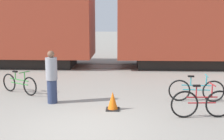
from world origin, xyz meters
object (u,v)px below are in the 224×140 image
at_px(bicycle_teal, 196,90).
at_px(person_in_grey, 52,77).
at_px(bicycle_maroon, 202,103).
at_px(traffic_cone, 113,101).
at_px(freight_train, 105,13).
at_px(bicycle_green, 19,84).

relative_size(bicycle_teal, person_in_grey, 1.06).
distance_m(bicycle_teal, person_in_grey, 4.67).
bearing_deg(person_in_grey, bicycle_maroon, -59.78).
bearing_deg(bicycle_teal, bicycle_maroon, -97.25).
bearing_deg(traffic_cone, bicycle_teal, 20.52).
bearing_deg(freight_train, bicycle_green, -114.96).
bearing_deg(bicycle_teal, bicycle_green, 172.94).
xyz_separation_m(bicycle_green, bicycle_teal, (6.08, -0.75, 0.02)).
bearing_deg(bicycle_teal, freight_train, 117.32).
bearing_deg(bicycle_teal, person_in_grey, -175.38).
distance_m(freight_train, traffic_cone, 8.01).
bearing_deg(bicycle_green, person_in_grey, -37.84).
distance_m(freight_train, bicycle_teal, 7.77).
relative_size(freight_train, bicycle_green, 36.47).
bearing_deg(bicycle_teal, traffic_cone, -159.48).
bearing_deg(traffic_cone, person_in_grey, 162.28).
height_order(freight_train, bicycle_teal, freight_train).
xyz_separation_m(bicycle_teal, bicycle_maroon, (-0.20, -1.59, 0.03)).
bearing_deg(bicycle_green, freight_train, 65.04).
bearing_deg(person_in_grey, bicycle_teal, -39.75).
distance_m(bicycle_teal, traffic_cone, 2.85).
relative_size(freight_train, traffic_cone, 101.44).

